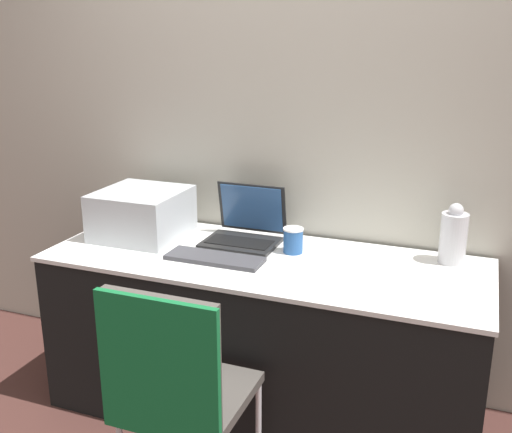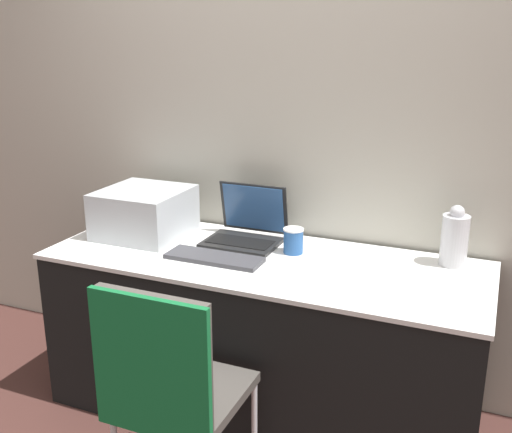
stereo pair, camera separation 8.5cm
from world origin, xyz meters
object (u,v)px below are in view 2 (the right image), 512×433
laptop_left (246,230)px  external_keyboard (214,258)px  chair (168,380)px  coffee_cup (293,241)px  metal_pitcher (455,238)px  printer (144,211)px

laptop_left → external_keyboard: laptop_left is taller
laptop_left → chair: 0.97m
coffee_cup → laptop_left: bearing=166.5°
coffee_cup → external_keyboard: bearing=-142.7°
laptop_left → coffee_cup: bearing=-13.5°
metal_pitcher → coffee_cup: bearing=-169.2°
coffee_cup → chair: chair is taller
printer → external_keyboard: bearing=-20.6°
printer → chair: printer is taller
external_keyboard → chair: (0.14, -0.65, -0.21)m
metal_pitcher → chair: 1.35m
laptop_left → coffee_cup: laptop_left is taller
external_keyboard → coffee_cup: bearing=37.3°
metal_pitcher → chair: metal_pitcher is taller
external_keyboard → coffee_cup: (0.29, 0.22, 0.05)m
coffee_cup → printer: bearing=-176.7°
coffee_cup → chair: 0.92m
printer → external_keyboard: 0.52m
printer → laptop_left: size_ratio=1.16×
printer → metal_pitcher: (1.46, 0.18, -0.00)m
laptop_left → metal_pitcher: size_ratio=1.29×
laptop_left → external_keyboard: (-0.03, -0.29, -0.05)m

